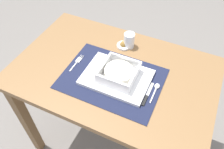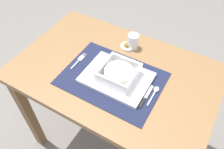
{
  "view_description": "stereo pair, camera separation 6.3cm",
  "coord_description": "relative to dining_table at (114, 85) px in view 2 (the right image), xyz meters",
  "views": [
    {
      "loc": [
        0.31,
        -0.69,
        1.56
      ],
      "look_at": [
        0.02,
        -0.05,
        0.77
      ],
      "focal_mm": 36.52,
      "sensor_mm": 36.0,
      "label": 1
    },
    {
      "loc": [
        0.37,
        -0.66,
        1.56
      ],
      "look_at": [
        0.02,
        -0.05,
        0.77
      ],
      "focal_mm": 36.52,
      "sensor_mm": 36.0,
      "label": 2
    }
  ],
  "objects": [
    {
      "name": "bread_knife",
      "position": [
        0.18,
        -0.05,
        0.12
      ],
      "size": [
        0.01,
        0.14,
        0.01
      ],
      "rotation": [
        0.0,
        0.0,
        0.08
      ],
      "color": "#59331E",
      "rests_on": "placemat"
    },
    {
      "name": "ground_plane",
      "position": [
        0.0,
        0.0,
        -0.63
      ],
      "size": [
        6.0,
        6.0,
        0.0
      ],
      "primitive_type": "plane",
      "color": "slate"
    },
    {
      "name": "placemat",
      "position": [
        0.02,
        -0.05,
        0.12
      ],
      "size": [
        0.47,
        0.34,
        0.0
      ],
      "primitive_type": "cube",
      "color": "#191E38",
      "rests_on": "dining_table"
    },
    {
      "name": "spoon",
      "position": [
        0.23,
        -0.02,
        0.12
      ],
      "size": [
        0.02,
        0.12,
        0.01
      ],
      "rotation": [
        0.0,
        0.0,
        -0.0
      ],
      "color": "silver",
      "rests_on": "placemat"
    },
    {
      "name": "porridge_bowl",
      "position": [
        0.05,
        -0.04,
        0.16
      ],
      "size": [
        0.16,
        0.16,
        0.06
      ],
      "color": "white",
      "rests_on": "serving_plate"
    },
    {
      "name": "condiment_saucer",
      "position": [
        -0.02,
        0.18,
        0.12
      ],
      "size": [
        0.07,
        0.07,
        0.04
      ],
      "color": "white",
      "rests_on": "dining_table"
    },
    {
      "name": "butter_knife",
      "position": [
        0.2,
        -0.08,
        0.12
      ],
      "size": [
        0.01,
        0.14,
        0.01
      ],
      "rotation": [
        0.0,
        0.0,
        -0.02
      ],
      "color": "black",
      "rests_on": "placemat"
    },
    {
      "name": "drinking_glass",
      "position": [
        0.0,
        0.2,
        0.15
      ],
      "size": [
        0.06,
        0.06,
        0.08
      ],
      "color": "white",
      "rests_on": "dining_table"
    },
    {
      "name": "fork",
      "position": [
        -0.19,
        -0.03,
        0.12
      ],
      "size": [
        0.02,
        0.13,
        0.0
      ],
      "rotation": [
        0.0,
        0.0,
        0.07
      ],
      "color": "silver",
      "rests_on": "placemat"
    },
    {
      "name": "serving_plate",
      "position": [
        0.04,
        -0.04,
        0.13
      ],
      "size": [
        0.31,
        0.23,
        0.02
      ],
      "primitive_type": "cube",
      "color": "white",
      "rests_on": "placemat"
    },
    {
      "name": "dining_table",
      "position": [
        0.0,
        0.0,
        0.0
      ],
      "size": [
        0.99,
        0.65,
        0.74
      ],
      "color": "brown",
      "rests_on": "ground"
    }
  ]
}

